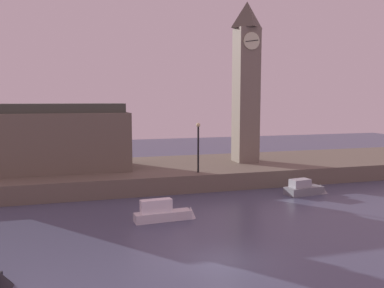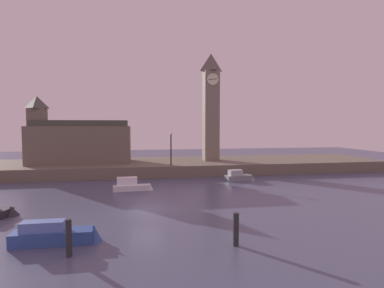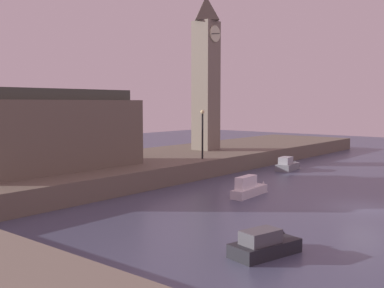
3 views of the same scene
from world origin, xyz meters
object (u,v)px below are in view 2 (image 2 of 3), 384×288
(mooring_post_right, at_px, (236,229))
(boat_tour_blue, at_px, (60,235))
(parliament_hall, at_px, (77,142))
(streetlamp, at_px, (171,145))
(boat_ferry_white, at_px, (133,186))
(boat_cruiser_grey, at_px, (241,177))
(mooring_post_left, at_px, (69,238))
(clock_tower, at_px, (211,106))

(mooring_post_right, bearing_deg, boat_tour_blue, 168.18)
(mooring_post_right, xyz_separation_m, boat_tour_blue, (-9.76, 2.04, -0.42))
(parliament_hall, bearing_deg, streetlamp, -20.26)
(mooring_post_right, height_order, boat_ferry_white, mooring_post_right)
(streetlamp, xyz_separation_m, boat_ferry_white, (-4.71, -7.96, -3.64))
(streetlamp, bearing_deg, parliament_hall, 159.74)
(mooring_post_right, xyz_separation_m, boat_ferry_white, (-5.91, 15.42, -0.42))
(boat_cruiser_grey, bearing_deg, mooring_post_left, -129.57)
(parliament_hall, height_order, streetlamp, parliament_hall)
(boat_cruiser_grey, bearing_deg, boat_tour_blue, -134.20)
(streetlamp, bearing_deg, mooring_post_right, -87.05)
(mooring_post_right, distance_m, boat_cruiser_grey, 20.40)
(clock_tower, relative_size, streetlamp, 3.67)
(parliament_hall, distance_m, boat_tour_blue, 26.58)
(clock_tower, distance_m, boat_cruiser_grey, 12.80)
(streetlamp, height_order, mooring_post_right, streetlamp)
(mooring_post_right, bearing_deg, streetlamp, 92.95)
(boat_cruiser_grey, bearing_deg, clock_tower, 100.85)
(streetlamp, relative_size, mooring_post_right, 2.32)
(mooring_post_left, height_order, mooring_post_right, mooring_post_left)
(boat_tour_blue, bearing_deg, streetlamp, 68.16)
(streetlamp, relative_size, boat_tour_blue, 0.87)
(mooring_post_right, bearing_deg, clock_tower, 79.40)
(clock_tower, relative_size, mooring_post_right, 8.52)
(parliament_hall, bearing_deg, clock_tower, -0.13)
(clock_tower, height_order, boat_tour_blue, clock_tower)
(streetlamp, xyz_separation_m, boat_tour_blue, (-8.55, -21.33, -3.64))
(mooring_post_left, relative_size, mooring_post_right, 1.04)
(mooring_post_right, relative_size, boat_cruiser_grey, 0.47)
(boat_cruiser_grey, distance_m, boat_ferry_white, 13.37)
(clock_tower, height_order, boat_ferry_white, clock_tower)
(boat_cruiser_grey, bearing_deg, streetlamp, 152.70)
(boat_tour_blue, relative_size, boat_ferry_white, 1.19)
(mooring_post_left, relative_size, boat_cruiser_grey, 0.49)
(streetlamp, distance_m, boat_tour_blue, 23.27)
(clock_tower, bearing_deg, boat_tour_blue, -120.03)
(boat_tour_blue, height_order, boat_ferry_white, boat_ferry_white)
(streetlamp, distance_m, mooring_post_right, 23.63)
(mooring_post_right, height_order, boat_tour_blue, mooring_post_right)
(streetlamp, bearing_deg, boat_ferry_white, -120.60)
(mooring_post_left, bearing_deg, boat_cruiser_grey, 50.43)
(parliament_hall, bearing_deg, mooring_post_right, -63.83)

